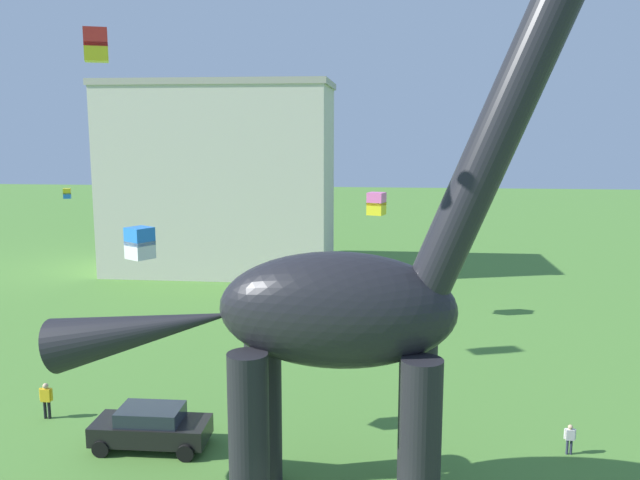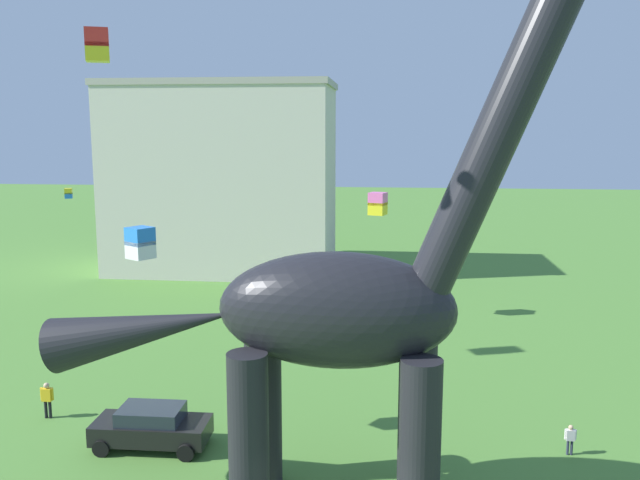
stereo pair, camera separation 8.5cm
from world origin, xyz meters
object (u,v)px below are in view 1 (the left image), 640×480
Objects in this scene: kite_far_left at (140,243)px; kite_mid_left at (67,193)px; kite_high_right at (376,204)px; person_strolling_adult at (570,436)px; person_vendor_side at (46,397)px; parked_sedan_left at (151,427)px; dinosaur_sculpture at (334,310)px; kite_near_high at (96,45)px.

kite_mid_left is at bearing 126.15° from kite_far_left.
person_strolling_adult is at bearing -66.21° from kite_high_right.
person_strolling_adult is 1.01× the size of kite_far_left.
parked_sedan_left is at bearing -108.14° from person_vendor_side.
dinosaur_sculpture reaches higher than person_vendor_side.
dinosaur_sculpture is at bearing -25.06° from kite_far_left.
kite_mid_left reaches higher than kite_far_left.
person_vendor_side is 1.12× the size of kite_high_right.
kite_near_high is 1.07× the size of kite_high_right.
person_strolling_adult is (8.18, 4.07, -5.58)m from dinosaur_sculpture.
dinosaur_sculpture is 12.92× the size of kite_high_right.
person_strolling_adult is 16.89m from kite_far_left.
dinosaur_sculpture is 15.33× the size of person_strolling_adult.
kite_high_right is at bearing 65.11° from kite_far_left.
kite_high_right is at bearing 19.74° from kite_mid_left.
kite_near_high reaches higher than kite_far_left.
kite_mid_left is 14.21m from kite_far_left.
person_vendor_side is at bearing 177.06° from person_strolling_adult.
dinosaur_sculpture is 11.58× the size of person_vendor_side.
person_vendor_side is 1.04× the size of kite_near_high.
parked_sedan_left reaches higher than person_strolling_adult.
parked_sedan_left reaches higher than person_vendor_side.
person_vendor_side is 2.78× the size of kite_mid_left.
kite_far_left is at bearing 125.15° from parked_sedan_left.
kite_near_high is 9.48m from kite_mid_left.
parked_sedan_left is 20.38m from kite_high_right.
kite_far_left is at bearing 175.71° from dinosaur_sculpture.
parked_sedan_left is 6.79m from kite_far_left.
dinosaur_sculpture reaches higher than person_strolling_adult.
parked_sedan_left is at bearing -176.35° from person_strolling_adult.
person_strolling_adult is at bearing -24.38° from kite_mid_left.
dinosaur_sculpture is 20.78m from kite_high_right.
parked_sedan_left is 2.83× the size of person_vendor_side.
person_vendor_side is 12.74m from kite_mid_left.
kite_high_right is (7.80, 17.71, 6.37)m from parked_sedan_left.
kite_mid_left is at bearing 125.14° from parked_sedan_left.
person_vendor_side is (-12.06, 5.01, -5.36)m from dinosaur_sculpture.
person_strolling_adult is 0.84× the size of kite_high_right.
parked_sedan_left is 5.46m from person_vendor_side.
kite_near_high reaches higher than person_strolling_adult.
dinosaur_sculpture reaches higher than kite_far_left.
dinosaur_sculpture is at bearing -153.84° from person_strolling_adult.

